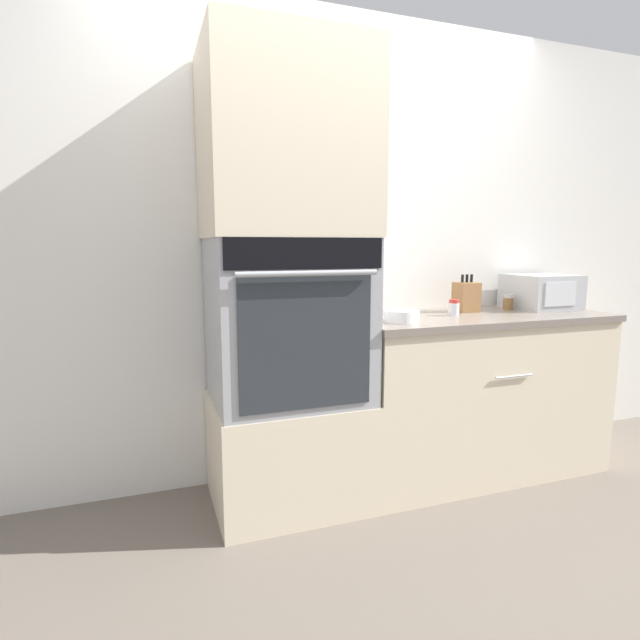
{
  "coord_description": "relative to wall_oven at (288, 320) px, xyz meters",
  "views": [
    {
      "loc": [
        -1.01,
        -1.98,
        1.27
      ],
      "look_at": [
        -0.24,
        0.21,
        0.92
      ],
      "focal_mm": 28.0,
      "sensor_mm": 36.0,
      "label": 1
    }
  ],
  "objects": [
    {
      "name": "ground_plane",
      "position": [
        0.37,
        -0.3,
        -0.92
      ],
      "size": [
        12.0,
        12.0,
        0.0
      ],
      "primitive_type": "plane",
      "color": "#6B6056"
    },
    {
      "name": "wall_back",
      "position": [
        0.37,
        0.33,
        0.33
      ],
      "size": [
        8.0,
        0.05,
        2.5
      ],
      "color": "silver",
      "rests_on": "ground_plane"
    },
    {
      "name": "oven_cabinet_base",
      "position": [
        0.0,
        0.0,
        -0.65
      ],
      "size": [
        0.74,
        0.6,
        0.53
      ],
      "color": "beige",
      "rests_on": "ground_plane"
    },
    {
      "name": "wall_oven",
      "position": [
        0.0,
        0.0,
        0.0
      ],
      "size": [
        0.72,
        0.64,
        0.77
      ],
      "color": "#9EA0A5",
      "rests_on": "oven_cabinet_base"
    },
    {
      "name": "oven_cabinet_upper",
      "position": [
        0.0,
        0.0,
        0.81
      ],
      "size": [
        0.74,
        0.6,
        0.84
      ],
      "color": "beige",
      "rests_on": "wall_oven"
    },
    {
      "name": "counter_unit",
      "position": [
        1.09,
        0.0,
        -0.47
      ],
      "size": [
        1.46,
        0.63,
        0.9
      ],
      "color": "beige",
      "rests_on": "ground_plane"
    },
    {
      "name": "microwave",
      "position": [
        1.61,
        0.1,
        0.08
      ],
      "size": [
        0.35,
        0.35,
        0.2
      ],
      "color": "#B2B5BA",
      "rests_on": "counter_unit"
    },
    {
      "name": "knife_block",
      "position": [
        1.09,
        0.11,
        0.06
      ],
      "size": [
        0.12,
        0.11,
        0.21
      ],
      "color": "olive",
      "rests_on": "counter_unit"
    },
    {
      "name": "bowl",
      "position": [
        0.55,
        -0.11,
        0.01
      ],
      "size": [
        0.17,
        0.17,
        0.06
      ],
      "color": "white",
      "rests_on": "counter_unit"
    },
    {
      "name": "condiment_jar_near",
      "position": [
        0.92,
        -0.01,
        0.02
      ],
      "size": [
        0.06,
        0.06,
        0.09
      ],
      "color": "silver",
      "rests_on": "counter_unit"
    },
    {
      "name": "condiment_jar_mid",
      "position": [
        1.37,
        0.1,
        0.02
      ],
      "size": [
        0.06,
        0.06,
        0.09
      ],
      "color": "brown",
      "rests_on": "counter_unit"
    }
  ]
}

